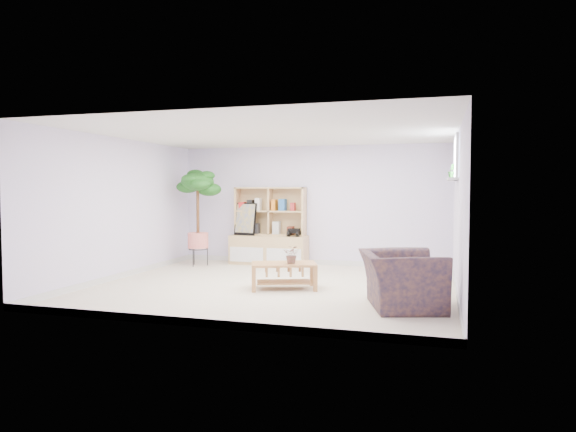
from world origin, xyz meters
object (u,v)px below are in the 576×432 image
(storage_unit, at_px, (269,226))
(armchair, at_px, (401,276))
(coffee_table, at_px, (284,276))
(floor_tree, at_px, (198,217))

(storage_unit, height_order, armchair, storage_unit)
(storage_unit, distance_m, coffee_table, 2.66)
(coffee_table, relative_size, floor_tree, 0.51)
(storage_unit, relative_size, armchair, 1.41)
(coffee_table, height_order, armchair, armchair)
(storage_unit, bearing_deg, coffee_table, -66.49)
(storage_unit, bearing_deg, armchair, -47.86)
(coffee_table, bearing_deg, storage_unit, 93.54)
(floor_tree, bearing_deg, storage_unit, 23.42)
(armchair, bearing_deg, storage_unit, 25.76)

